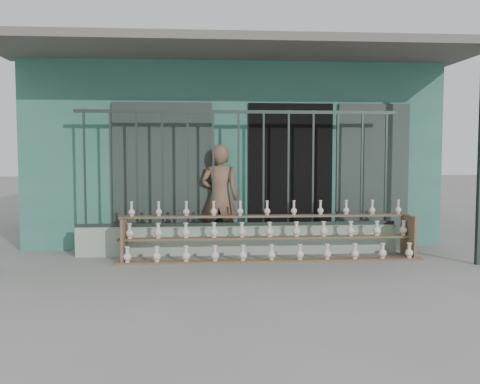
{
  "coord_description": "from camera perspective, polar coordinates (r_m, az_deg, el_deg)",
  "views": [
    {
      "loc": [
        -0.62,
        -6.98,
        1.59
      ],
      "look_at": [
        0.0,
        1.0,
        1.0
      ],
      "focal_mm": 40.0,
      "sensor_mm": 36.0,
      "label": 1
    }
  ],
  "objects": [
    {
      "name": "shelf_rack",
      "position": [
        8.04,
        3.15,
        -4.61
      ],
      "size": [
        4.5,
        0.68,
        0.85
      ],
      "color": "brown",
      "rests_on": "ground"
    },
    {
      "name": "workshop_building",
      "position": [
        11.23,
        -1.25,
        4.37
      ],
      "size": [
        7.4,
        6.6,
        3.21
      ],
      "color": "#326A5B",
      "rests_on": "ground"
    },
    {
      "name": "parapet_wall",
      "position": [
        8.42,
        -0.16,
        -5.12
      ],
      "size": [
        5.0,
        0.2,
        0.45
      ],
      "primitive_type": "cube",
      "color": "#90A68E",
      "rests_on": "ground"
    },
    {
      "name": "elderly_woman",
      "position": [
        8.64,
        -2.17,
        -0.63
      ],
      "size": [
        0.7,
        0.53,
        1.72
      ],
      "primitive_type": "imported",
      "rotation": [
        0.0,
        0.0,
        2.94
      ],
      "color": "brown",
      "rests_on": "ground"
    },
    {
      "name": "security_fence",
      "position": [
        8.31,
        -0.16,
        2.55
      ],
      "size": [
        5.0,
        0.04,
        1.8
      ],
      "color": "#283330",
      "rests_on": "parapet_wall"
    },
    {
      "name": "ground",
      "position": [
        7.19,
        0.62,
        -8.56
      ],
      "size": [
        60.0,
        60.0,
        0.0
      ],
      "primitive_type": "plane",
      "color": "slate"
    }
  ]
}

